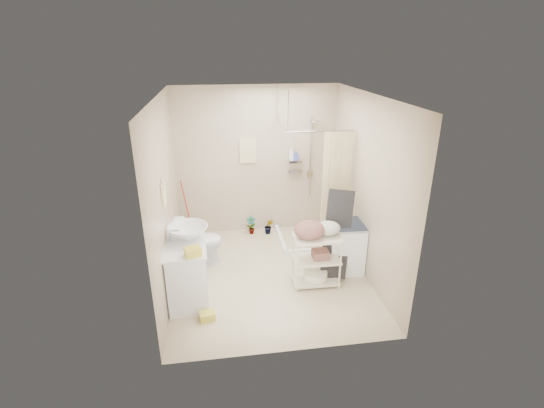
{
  "coord_description": "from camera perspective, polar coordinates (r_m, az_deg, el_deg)",
  "views": [
    {
      "loc": [
        -0.7,
        -5.01,
        3.2
      ],
      "look_at": [
        0.07,
        0.25,
        1.04
      ],
      "focal_mm": 26.0,
      "sensor_mm": 36.0,
      "label": 1
    }
  ],
  "objects": [
    {
      "name": "towel_ring",
      "position": [
        5.16,
        -15.45,
        1.69
      ],
      "size": [
        0.04,
        0.22,
        0.34
      ],
      "primitive_type": null,
      "color": "#FCEA9F",
      "rests_on": "wall_left"
    },
    {
      "name": "shower",
      "position": [
        6.61,
        5.65,
        3.05
      ],
      "size": [
        1.1,
        1.1,
        2.1
      ],
      "primitive_type": null,
      "color": "white",
      "rests_on": "ground"
    },
    {
      "name": "ironing_board",
      "position": [
        5.75,
        9.41,
        -4.32
      ],
      "size": [
        0.38,
        0.13,
        1.34
      ],
      "primitive_type": null,
      "rotation": [
        0.0,
        0.0,
        -0.06
      ],
      "color": "black",
      "rests_on": "ground"
    },
    {
      "name": "floor_basket",
      "position": [
        5.16,
        -9.38,
        -15.51
      ],
      "size": [
        0.31,
        0.26,
        0.15
      ],
      "primitive_type": "cube",
      "rotation": [
        0.0,
        0.0,
        0.21
      ],
      "color": "#D7CC43",
      "rests_on": "ground"
    },
    {
      "name": "wall_back",
      "position": [
        6.91,
        -2.26,
        6.16
      ],
      "size": [
        2.8,
        0.04,
        2.6
      ],
      "primitive_type": "cube",
      "color": "#BAA890",
      "rests_on": "ground"
    },
    {
      "name": "mop",
      "position": [
        6.98,
        -12.54,
        -0.71
      ],
      "size": [
        0.12,
        0.12,
        1.11
      ],
      "primitive_type": null,
      "rotation": [
        0.0,
        0.0,
        0.18
      ],
      "color": "#AF291A",
      "rests_on": "ground"
    },
    {
      "name": "laundry_rack",
      "position": [
        5.6,
        6.44,
        -7.45
      ],
      "size": [
        0.66,
        0.39,
        0.9
      ],
      "primitive_type": null,
      "rotation": [
        0.0,
        0.0,
        -0.02
      ],
      "color": "beige",
      "rests_on": "ground"
    },
    {
      "name": "washing_machine",
      "position": [
        6.05,
        10.41,
        -6.07
      ],
      "size": [
        0.54,
        0.56,
        0.75
      ],
      "primitive_type": "cube",
      "rotation": [
        0.0,
        0.0,
        -0.05
      ],
      "color": "white",
      "rests_on": "ground"
    },
    {
      "name": "potted_plant_a",
      "position": [
        7.12,
        -3.03,
        -3.1
      ],
      "size": [
        0.19,
        0.15,
        0.33
      ],
      "primitive_type": "imported",
      "rotation": [
        0.0,
        0.0,
        0.18
      ],
      "color": "brown",
      "rests_on": "ground"
    },
    {
      "name": "counter_basket",
      "position": [
        4.86,
        -11.39,
        -6.79
      ],
      "size": [
        0.23,
        0.2,
        0.11
      ],
      "primitive_type": "cube",
      "rotation": [
        0.0,
        0.0,
        0.31
      ],
      "color": "gold",
      "rests_on": "vanity"
    },
    {
      "name": "wall_front",
      "position": [
        3.97,
        2.86,
        -6.54
      ],
      "size": [
        2.8,
        0.04,
        2.6
      ],
      "primitive_type": "cube",
      "color": "#BAA890",
      "rests_on": "ground"
    },
    {
      "name": "hanging_towel",
      "position": [
        6.83,
        -3.53,
        7.67
      ],
      "size": [
        0.28,
        0.03,
        0.42
      ],
      "primitive_type": "cube",
      "color": "beige",
      "rests_on": "wall_back"
    },
    {
      "name": "sink",
      "position": [
        5.26,
        -12.07,
        -4.02
      ],
      "size": [
        0.64,
        0.64,
        0.18
      ],
      "primitive_type": "imported",
      "rotation": [
        0.0,
        0.0,
        0.25
      ],
      "color": "silver",
      "rests_on": "vanity"
    },
    {
      "name": "ceiling",
      "position": [
        5.09,
        -0.43,
        15.36
      ],
      "size": [
        2.8,
        3.2,
        0.04
      ],
      "primitive_type": "cube",
      "color": "silver",
      "rests_on": "ground"
    },
    {
      "name": "wall_left",
      "position": [
        5.4,
        -15.26,
        0.72
      ],
      "size": [
        0.04,
        3.2,
        2.6
      ],
      "primitive_type": "cube",
      "color": "#BAA890",
      "rests_on": "ground"
    },
    {
      "name": "floor",
      "position": [
        5.99,
        -0.36,
        -10.19
      ],
      "size": [
        3.2,
        3.2,
        0.0
      ],
      "primitive_type": "plane",
      "color": "beige",
      "rests_on": "ground"
    },
    {
      "name": "vanity",
      "position": [
        5.42,
        -12.19,
        -9.35
      ],
      "size": [
        0.58,
        0.98,
        0.83
      ],
      "primitive_type": "cube",
      "rotation": [
        0.0,
        0.0,
        0.06
      ],
      "color": "silver",
      "rests_on": "ground"
    },
    {
      "name": "tp_holder",
      "position": [
        5.67,
        -14.23,
        -4.53
      ],
      "size": [
        0.08,
        0.12,
        0.14
      ],
      "primitive_type": null,
      "color": "white",
      "rests_on": "wall_left"
    },
    {
      "name": "potted_plant_b",
      "position": [
        7.13,
        -0.48,
        -3.24
      ],
      "size": [
        0.19,
        0.16,
        0.29
      ],
      "primitive_type": "imported",
      "rotation": [
        0.0,
        0.0,
        -0.23
      ],
      "color": "brown",
      "rests_on": "ground"
    },
    {
      "name": "shampoo_bottle_b",
      "position": [
        6.91,
        3.52,
        7.0
      ],
      "size": [
        0.09,
        0.09,
        0.16
      ],
      "primitive_type": "imported",
      "rotation": [
        0.0,
        0.0,
        -0.3
      ],
      "color": "#364AA6",
      "rests_on": "shower"
    },
    {
      "name": "toilet",
      "position": [
        6.23,
        -10.62,
        -5.35
      ],
      "size": [
        0.73,
        0.43,
        0.73
      ],
      "primitive_type": "imported",
      "rotation": [
        0.0,
        0.0,
        1.54
      ],
      "color": "white",
      "rests_on": "ground"
    },
    {
      "name": "wall_right",
      "position": [
        5.76,
        13.55,
        2.21
      ],
      "size": [
        0.04,
        3.2,
        2.6
      ],
      "primitive_type": "cube",
      "color": "#BAA890",
      "rests_on": "ground"
    },
    {
      "name": "shampoo_bottle_a",
      "position": [
        6.89,
        2.82,
        7.32
      ],
      "size": [
        0.12,
        0.12,
        0.24
      ],
      "primitive_type": "imported",
      "rotation": [
        0.0,
        0.0,
        -0.4
      ],
      "color": "silver",
      "rests_on": "shower"
    }
  ]
}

